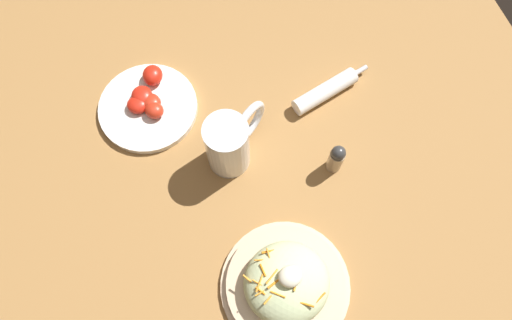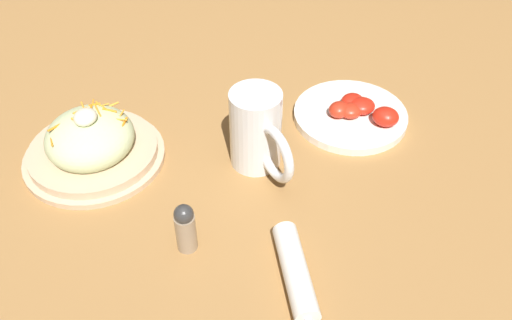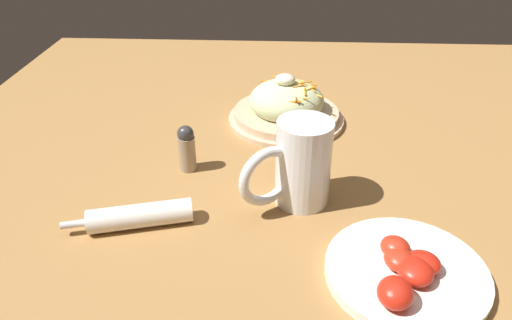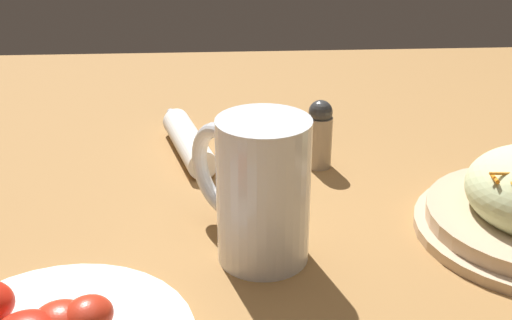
{
  "view_description": "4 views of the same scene",
  "coord_description": "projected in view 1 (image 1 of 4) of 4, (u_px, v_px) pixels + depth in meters",
  "views": [
    {
      "loc": [
        0.06,
        0.25,
        0.87
      ],
      "look_at": [
        -0.04,
        -0.06,
        0.06
      ],
      "focal_mm": 32.19,
      "sensor_mm": 36.0,
      "label": 1
    },
    {
      "loc": [
        -0.7,
        -0.16,
        0.64
      ],
      "look_at": [
        -0.06,
        -0.1,
        0.06
      ],
      "focal_mm": 39.36,
      "sensor_mm": 36.0,
      "label": 2
    },
    {
      "loc": [
        -0.04,
        -0.72,
        0.45
      ],
      "look_at": [
        -0.07,
        -0.07,
        0.05
      ],
      "focal_mm": 33.74,
      "sensor_mm": 36.0,
      "label": 3
    },
    {
      "loc": [
        0.53,
        -0.13,
        0.34
      ],
      "look_at": [
        -0.08,
        -0.1,
        0.06
      ],
      "focal_mm": 46.66,
      "sensor_mm": 36.0,
      "label": 4
    }
  ],
  "objects": [
    {
      "name": "ground_plane",
      "position": [
        244.0,
        202.0,
        0.9
      ],
      "size": [
        1.43,
        1.43,
        0.0
      ],
      "primitive_type": "plane",
      "color": "#9E703D"
    },
    {
      "name": "salad_plate",
      "position": [
        286.0,
        284.0,
        0.81
      ],
      "size": [
        0.24,
        0.24,
        0.11
      ],
      "color": "#D1B28E",
      "rests_on": "ground_plane"
    },
    {
      "name": "beer_mug",
      "position": [
        231.0,
        144.0,
        0.88
      ],
      "size": [
        0.14,
        0.11,
        0.14
      ],
      "color": "white",
      "rests_on": "ground_plane"
    },
    {
      "name": "napkin_roll",
      "position": [
        326.0,
        91.0,
        0.97
      ],
      "size": [
        0.19,
        0.07,
        0.04
      ],
      "color": "white",
      "rests_on": "ground_plane"
    },
    {
      "name": "tomato_plate",
      "position": [
        148.0,
        104.0,
        0.97
      ],
      "size": [
        0.21,
        0.21,
        0.05
      ],
      "color": "white",
      "rests_on": "ground_plane"
    },
    {
      "name": "salt_shaker",
      "position": [
        336.0,
        158.0,
        0.89
      ],
      "size": [
        0.03,
        0.03,
        0.08
      ],
      "color": "gray",
      "rests_on": "ground_plane"
    }
  ]
}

